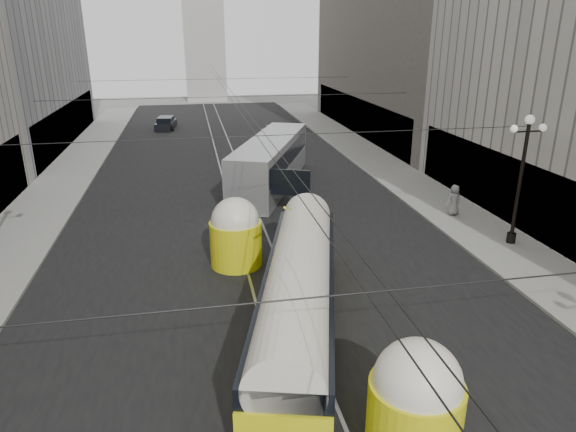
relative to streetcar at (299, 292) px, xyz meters
name	(u,v)px	position (x,y,z in m)	size (l,w,h in m)	color
road	(234,181)	(-0.50, 20.23, -1.59)	(20.00, 85.00, 0.02)	black
sidewalk_left	(68,175)	(-12.50, 23.73, -1.52)	(4.00, 72.00, 0.15)	gray
sidewalk_right	(375,161)	(11.50, 23.73, -1.52)	(4.00, 72.00, 0.15)	gray
rail_left	(224,181)	(-1.25, 20.23, -1.59)	(0.12, 85.00, 0.04)	gray
rail_right	(244,180)	(0.25, 20.23, -1.59)	(0.12, 85.00, 0.04)	gray
lamppost_right_mid	(521,173)	(12.10, 5.73, 2.15)	(1.86, 0.44, 6.37)	black
catenary	(234,99)	(-0.38, 19.22, 4.29)	(25.00, 72.00, 0.23)	black
streetcar	(299,292)	(0.00, 0.00, 0.00)	(5.66, 14.52, 3.26)	#D1CF12
city_bus	(271,160)	(1.92, 18.39, 0.22)	(7.37, 13.51, 3.31)	#A9ACAF
sedan_white_far	(277,135)	(4.87, 33.41, -0.94)	(2.41, 4.78, 1.45)	silver
sedan_dark_far	(166,124)	(-5.98, 42.46, -0.99)	(2.36, 4.45, 1.34)	black
pedestrian_sidewalk_right	(454,200)	(11.25, 10.12, -0.55)	(0.87, 0.53, 1.78)	gray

